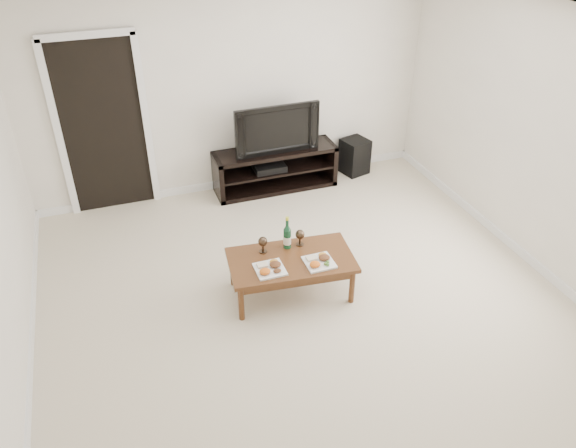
# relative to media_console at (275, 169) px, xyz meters

# --- Properties ---
(floor) EXTENTS (5.50, 5.50, 0.00)m
(floor) POSITION_rel_media_console_xyz_m (-0.45, -2.50, -0.28)
(floor) COLOR beige
(floor) RESTS_ON ground
(back_wall) EXTENTS (5.00, 0.04, 2.60)m
(back_wall) POSITION_rel_media_console_xyz_m (-0.45, 0.27, 1.02)
(back_wall) COLOR silver
(back_wall) RESTS_ON ground
(ceiling) EXTENTS (5.00, 5.50, 0.04)m
(ceiling) POSITION_rel_media_console_xyz_m (-0.45, -2.50, 2.35)
(ceiling) COLOR white
(ceiling) RESTS_ON back_wall
(doorway) EXTENTS (0.90, 0.02, 2.05)m
(doorway) POSITION_rel_media_console_xyz_m (-2.00, 0.24, 0.75)
(doorway) COLOR black
(doorway) RESTS_ON ground
(media_console) EXTENTS (1.58, 0.45, 0.55)m
(media_console) POSITION_rel_media_console_xyz_m (0.00, 0.00, 0.00)
(media_console) COLOR black
(media_console) RESTS_ON ground
(television) EXTENTS (1.08, 0.16, 0.62)m
(television) POSITION_rel_media_console_xyz_m (0.00, 0.00, 0.59)
(television) COLOR black
(television) RESTS_ON media_console
(av_receiver) EXTENTS (0.40, 0.30, 0.08)m
(av_receiver) POSITION_rel_media_console_xyz_m (-0.09, -0.01, 0.05)
(av_receiver) COLOR black
(av_receiver) RESTS_ON media_console
(subwoofer) EXTENTS (0.39, 0.39, 0.48)m
(subwoofer) POSITION_rel_media_console_xyz_m (1.16, 0.06, -0.03)
(subwoofer) COLOR black
(subwoofer) RESTS_ON ground
(coffee_table) EXTENTS (1.26, 0.78, 0.42)m
(coffee_table) POSITION_rel_media_console_xyz_m (-0.53, -2.09, -0.07)
(coffee_table) COLOR #5D3119
(coffee_table) RESTS_ON ground
(plate_left) EXTENTS (0.27, 0.27, 0.07)m
(plate_left) POSITION_rel_media_console_xyz_m (-0.78, -2.19, 0.18)
(plate_left) COLOR white
(plate_left) RESTS_ON coffee_table
(plate_right) EXTENTS (0.27, 0.27, 0.07)m
(plate_right) POSITION_rel_media_console_xyz_m (-0.30, -2.24, 0.18)
(plate_right) COLOR white
(plate_right) RESTS_ON coffee_table
(wine_bottle) EXTENTS (0.07, 0.07, 0.35)m
(wine_bottle) POSITION_rel_media_console_xyz_m (-0.50, -1.90, 0.32)
(wine_bottle) COLOR #103B21
(wine_bottle) RESTS_ON coffee_table
(goblet_left) EXTENTS (0.09, 0.09, 0.17)m
(goblet_left) POSITION_rel_media_console_xyz_m (-0.75, -1.89, 0.23)
(goblet_left) COLOR #392B1F
(goblet_left) RESTS_ON coffee_table
(goblet_right) EXTENTS (0.09, 0.09, 0.17)m
(goblet_right) POSITION_rel_media_console_xyz_m (-0.37, -1.90, 0.23)
(goblet_right) COLOR #392B1F
(goblet_right) RESTS_ON coffee_table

